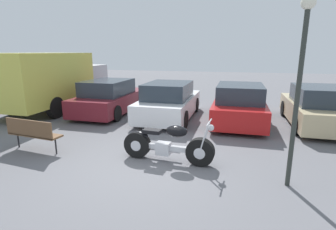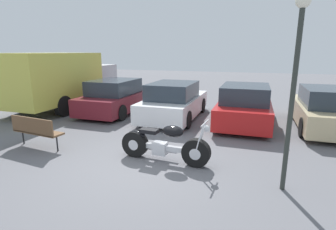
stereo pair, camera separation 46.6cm
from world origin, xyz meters
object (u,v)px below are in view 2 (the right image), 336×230
at_px(parked_car_maroon, 117,97).
at_px(parked_car_white, 174,102).
at_px(delivery_truck, 61,78).
at_px(park_bench, 36,129).
at_px(parked_car_champagne, 326,110).
at_px(parked_car_red, 245,106).
at_px(motorcycle, 163,144).
at_px(lamp_post, 296,69).

relative_size(parked_car_maroon, parked_car_white, 1.00).
bearing_deg(delivery_truck, park_bench, -57.36).
distance_m(parked_car_maroon, delivery_truck, 2.90).
bearing_deg(parked_car_champagne, parked_car_maroon, 179.82).
height_order(parked_car_red, park_bench, parked_car_red).
relative_size(motorcycle, delivery_truck, 0.38).
xyz_separation_m(motorcycle, parked_car_white, (-1.00, 4.11, 0.24)).
bearing_deg(lamp_post, park_bench, 177.67).
bearing_deg(parked_car_white, lamp_post, -52.12).
xyz_separation_m(delivery_truck, lamp_post, (9.09, -4.77, 0.88)).
height_order(parked_car_white, delivery_truck, delivery_truck).
bearing_deg(lamp_post, delivery_truck, 152.32).
distance_m(parked_car_white, lamp_post, 6.12).
distance_m(parked_car_red, park_bench, 6.91).
relative_size(motorcycle, parked_car_red, 0.54).
height_order(parked_car_champagne, park_bench, parked_car_champagne).
distance_m(motorcycle, parked_car_red, 4.54).
xyz_separation_m(motorcycle, delivery_truck, (-6.46, 4.22, 0.98)).
bearing_deg(parked_car_maroon, motorcycle, -49.82).
bearing_deg(parked_car_white, delivery_truck, 178.85).
xyz_separation_m(motorcycle, parked_car_maroon, (-3.66, 4.34, 0.24)).
distance_m(parked_car_maroon, park_bench, 4.63).
bearing_deg(parked_car_champagne, delivery_truck, -179.53).
relative_size(motorcycle, lamp_post, 0.64).
bearing_deg(lamp_post, parked_car_white, 127.88).
xyz_separation_m(parked_car_red, lamp_post, (0.95, -4.75, 1.62)).
height_order(parked_car_maroon, parked_car_white, same).
xyz_separation_m(parked_car_white, parked_car_red, (2.67, 0.10, 0.00)).
height_order(parked_car_champagne, delivery_truck, delivery_truck).
relative_size(parked_car_white, parked_car_champagne, 1.00).
distance_m(motorcycle, lamp_post, 3.27).
distance_m(parked_car_white, parked_car_red, 2.67).
bearing_deg(parked_car_champagne, park_bench, -149.80).
bearing_deg(parked_car_red, parked_car_white, -177.91).
relative_size(motorcycle, parked_car_white, 0.54).
distance_m(parked_car_red, parked_car_champagne, 2.67).
height_order(delivery_truck, park_bench, delivery_truck).
relative_size(parked_car_white, park_bench, 2.67).
distance_m(parked_car_champagne, delivery_truck, 10.82).
bearing_deg(motorcycle, parked_car_red, 68.34).
height_order(parked_car_maroon, lamp_post, lamp_post).
distance_m(parked_car_white, delivery_truck, 5.51).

